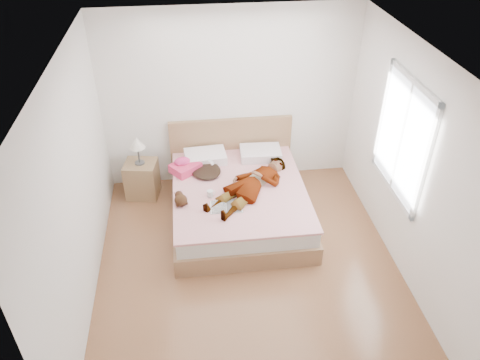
{
  "coord_description": "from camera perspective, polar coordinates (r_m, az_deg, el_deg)",
  "views": [
    {
      "loc": [
        -0.6,
        -4.03,
        4.12
      ],
      "look_at": [
        0.0,
        0.85,
        0.7
      ],
      "focal_mm": 35.0,
      "sensor_mm": 36.0,
      "label": 1
    }
  ],
  "objects": [
    {
      "name": "bed",
      "position": [
        6.39,
        -0.2,
        -2.19
      ],
      "size": [
        1.8,
        2.08,
        1.0
      ],
      "color": "olive",
      "rests_on": "ground"
    },
    {
      "name": "room_shell",
      "position": [
        5.59,
        19.17,
        4.82
      ],
      "size": [
        4.0,
        4.0,
        4.0
      ],
      "color": "white",
      "rests_on": "ground"
    },
    {
      "name": "towel",
      "position": [
        6.5,
        -6.76,
        1.68
      ],
      "size": [
        0.48,
        0.47,
        0.2
      ],
      "color": "#F24175",
      "rests_on": "bed"
    },
    {
      "name": "ground",
      "position": [
        5.79,
        1.05,
        -10.51
      ],
      "size": [
        4.0,
        4.0,
        0.0
      ],
      "primitive_type": "plane",
      "color": "#512F19",
      "rests_on": "ground"
    },
    {
      "name": "nightstand",
      "position": [
        6.88,
        -11.89,
        0.42
      ],
      "size": [
        0.5,
        0.46,
        0.96
      ],
      "color": "brown",
      "rests_on": "ground"
    },
    {
      "name": "coffee_mug",
      "position": [
        6.01,
        -3.64,
        -1.65
      ],
      "size": [
        0.12,
        0.09,
        0.09
      ],
      "color": "silver",
      "rests_on": "bed"
    },
    {
      "name": "hair",
      "position": [
        6.47,
        -4.2,
        1.22
      ],
      "size": [
        0.52,
        0.58,
        0.07
      ],
      "primitive_type": "ellipsoid",
      "rotation": [
        0.0,
        0.0,
        0.27
      ],
      "color": "black",
      "rests_on": "bed"
    },
    {
      "name": "woman",
      "position": [
        6.11,
        1.38,
        -0.21
      ],
      "size": [
        1.47,
        1.48,
        0.21
      ],
      "primitive_type": "imported",
      "rotation": [
        0.0,
        0.0,
        -0.78
      ],
      "color": "white",
      "rests_on": "bed"
    },
    {
      "name": "phone",
      "position": [
        6.35,
        -3.6,
        2.2
      ],
      "size": [
        0.1,
        0.1,
        0.06
      ],
      "primitive_type": "cube",
      "rotation": [
        0.44,
        0.0,
        0.8
      ],
      "color": "silver",
      "rests_on": "bed"
    },
    {
      "name": "plush_toy",
      "position": [
        5.9,
        -7.26,
        -2.32
      ],
      "size": [
        0.2,
        0.27,
        0.14
      ],
      "color": "black",
      "rests_on": "bed"
    },
    {
      "name": "magazine",
      "position": [
        5.84,
        -1.69,
        -3.25
      ],
      "size": [
        0.42,
        0.28,
        0.02
      ],
      "color": "white",
      "rests_on": "bed"
    }
  ]
}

